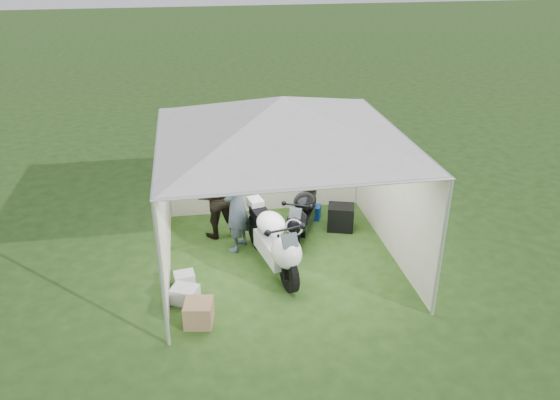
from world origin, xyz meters
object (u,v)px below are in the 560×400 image
at_px(motorcycle_black, 302,214).
at_px(crate_0, 185,295).
at_px(person_blue_jacket, 237,205).
at_px(paddock_stand, 311,212).
at_px(person_dark_jacket, 215,196).
at_px(canopy_tent, 282,122).
at_px(crate_1, 199,313).
at_px(motorcycle_white, 275,241).
at_px(equipment_box, 341,217).
at_px(crate_2, 185,279).

xyz_separation_m(motorcycle_black, crate_0, (-2.26, -1.72, -0.36)).
bearing_deg(person_blue_jacket, paddock_stand, 150.46).
bearing_deg(person_dark_jacket, canopy_tent, 127.05).
xyz_separation_m(canopy_tent, person_blue_jacket, (-0.75, 0.48, -1.68)).
bearing_deg(person_blue_jacket, person_dark_jacket, -118.89).
bearing_deg(crate_0, crate_1, -70.66).
height_order(motorcycle_white, crate_1, motorcycle_white).
bearing_deg(motorcycle_white, paddock_stand, 47.62).
xyz_separation_m(canopy_tent, crate_0, (-1.75, -1.05, -2.44)).
bearing_deg(equipment_box, paddock_stand, 131.43).
distance_m(person_dark_jacket, person_blue_jacket, 0.67).
bearing_deg(motorcycle_white, person_dark_jacket, 109.99).
relative_size(motorcycle_white, equipment_box, 4.21).
xyz_separation_m(motorcycle_white, person_blue_jacket, (-0.55, 0.86, 0.30)).
relative_size(canopy_tent, equipment_box, 11.17).
bearing_deg(crate_2, canopy_tent, 18.69).
distance_m(person_blue_jacket, equipment_box, 2.22).
distance_m(canopy_tent, crate_1, 3.28).
bearing_deg(canopy_tent, crate_2, -161.31).
height_order(person_blue_jacket, crate_0, person_blue_jacket).
height_order(motorcycle_white, crate_2, motorcycle_white).
height_order(canopy_tent, crate_0, canopy_tent).
bearing_deg(paddock_stand, person_dark_jacket, -169.23).
relative_size(paddock_stand, person_dark_jacket, 0.24).
relative_size(paddock_stand, equipment_box, 0.77).
bearing_deg(equipment_box, person_dark_jacket, 175.94).
xyz_separation_m(canopy_tent, crate_1, (-1.55, -1.62, -2.39)).
distance_m(motorcycle_black, paddock_stand, 0.90).
relative_size(crate_1, crate_2, 1.27).
bearing_deg(equipment_box, motorcycle_white, -140.55).
height_order(crate_0, crate_2, crate_0).
bearing_deg(crate_2, crate_1, -79.01).
relative_size(motorcycle_white, motorcycle_black, 1.25).
distance_m(canopy_tent, person_blue_jacket, 1.90).
distance_m(canopy_tent, person_dark_jacket, 2.31).
bearing_deg(person_blue_jacket, equipment_box, 130.88).
distance_m(motorcycle_white, crate_0, 1.75).
bearing_deg(canopy_tent, paddock_stand, 58.80).
bearing_deg(equipment_box, crate_1, -139.17).
relative_size(person_blue_jacket, crate_0, 4.36).
xyz_separation_m(crate_1, crate_2, (-0.20, 1.03, -0.07)).
xyz_separation_m(paddock_stand, person_blue_jacket, (-1.61, -0.94, 0.74)).
height_order(canopy_tent, motorcycle_black, canopy_tent).
distance_m(motorcycle_white, crate_2, 1.64).
height_order(motorcycle_black, person_dark_jacket, person_dark_jacket).
bearing_deg(crate_1, crate_2, 100.99).
bearing_deg(crate_2, crate_0, -90.00).
bearing_deg(crate_0, equipment_box, 31.96).
height_order(person_blue_jacket, crate_2, person_blue_jacket).
bearing_deg(motorcycle_black, canopy_tent, -102.50).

